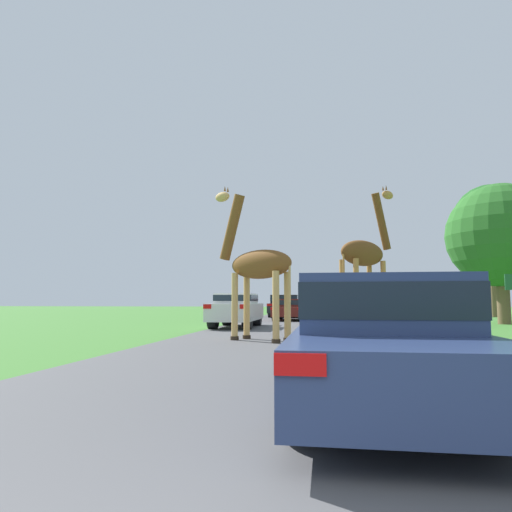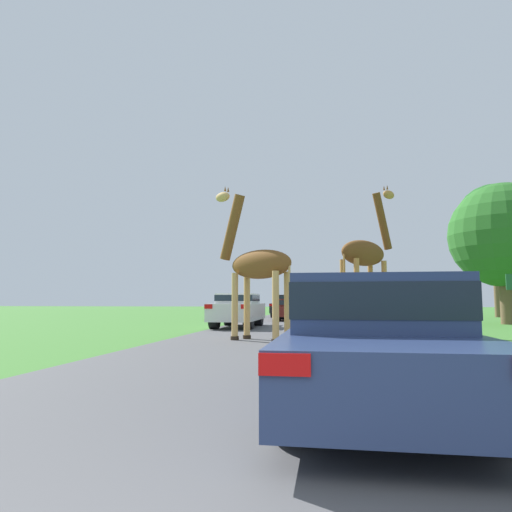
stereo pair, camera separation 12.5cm
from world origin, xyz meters
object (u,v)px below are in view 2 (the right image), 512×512
Objects in this scene: car_verge_right at (238,309)px; tree_centre_back at (503,235)px; giraffe_near_road at (256,266)px; tree_right_cluster at (493,220)px; car_lead_maroon at (372,337)px; car_queue_left at (353,309)px; car_rear_follower at (292,309)px; giraffe_companion at (366,257)px; car_queue_right at (287,305)px; car_far_ahead at (375,307)px.

car_verge_right is 0.65× the size of tree_centre_back.
car_verge_right is at bearing 47.49° from giraffe_near_road.
tree_right_cluster is (15.02, 13.92, 5.87)m from car_verge_right.
car_lead_maroon is 1.08× the size of car_queue_left.
tree_right_cluster is at bearing 26.75° from car_rear_follower.
car_verge_right is at bearing -175.92° from giraffe_companion.
tree_right_cluster is (13.25, 20.12, 4.51)m from giraffe_near_road.
tree_centre_back is at bearing -35.03° from car_queue_right.
car_rear_follower is at bearing -81.81° from car_queue_right.
car_queue_left is at bearing -104.78° from car_far_ahead.
car_queue_left is 6.33m from car_far_ahead.
car_queue_left is 0.48× the size of tree_right_cluster.
car_lead_maroon is 30.34m from tree_right_cluster.
car_rear_follower is (1.71, 7.21, -0.12)m from car_verge_right.
car_queue_right reaches higher than car_queue_left.
car_far_ahead is (4.81, 15.72, -1.40)m from giraffe_near_road.
giraffe_near_road is at bearing -108.41° from car_queue_left.
car_far_ahead is 1.06× the size of car_rear_follower.
tree_centre_back is (10.39, 10.53, 2.13)m from giraffe_near_road.
car_far_ahead is at bearing 125.54° from giraffe_companion.
car_lead_maroon is 0.69× the size of tree_centre_back.
car_rear_follower is at bearing -154.64° from car_far_ahead.
car_rear_follower is at bearing 148.70° from giraffe_companion.
giraffe_near_road is at bearing 108.32° from car_lead_maroon.
car_queue_right is 0.94× the size of car_verge_right.
car_lead_maroon is (2.53, -7.64, -1.39)m from giraffe_near_road.
car_verge_right is at bearing -94.70° from car_queue_right.
car_lead_maroon reaches higher than car_far_ahead.
car_queue_right is 1.02× the size of car_rear_follower.
car_lead_maroon is (-0.73, -9.90, -1.79)m from giraffe_companion.
tree_centre_back reaches higher than car_rear_follower.
car_queue_right is at bearing 114.39° from car_queue_left.
tree_right_cluster reaches higher than giraffe_companion.
giraffe_near_road is 1.15× the size of car_rear_follower.
tree_centre_back is at bearing 91.30° from giraffe_companion.
tree_centre_back is (7.13, 8.26, 1.73)m from giraffe_companion.
car_queue_left reaches higher than car_rear_follower.
car_lead_maroon is 20.10m from tree_centre_back.
tree_right_cluster reaches higher than car_queue_left.
car_queue_right is 9.61m from car_queue_left.
giraffe_near_road is 3.99m from giraffe_companion.
car_far_ahead is 11.20m from tree_right_cluster.
car_queue_right is 0.45× the size of tree_right_cluster.
giraffe_companion is at bearing -38.04° from car_verge_right.
tree_right_cluster is (10.72, 27.76, 5.91)m from car_lead_maroon.
car_rear_follower is (-0.06, 13.41, -1.47)m from giraffe_near_road.
giraffe_near_road reaches higher than car_queue_right.
giraffe_companion reaches higher than car_lead_maroon.
giraffe_companion is 1.24× the size of car_queue_right.
car_queue_right is (-0.77, 18.35, -1.33)m from giraffe_near_road.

